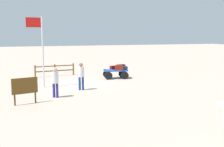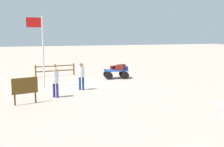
{
  "view_description": "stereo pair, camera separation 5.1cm",
  "coord_description": "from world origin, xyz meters",
  "px_view_note": "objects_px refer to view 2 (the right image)",
  "views": [
    {
      "loc": [
        4.01,
        18.52,
        3.43
      ],
      "look_at": [
        -0.35,
        6.0,
        1.51
      ],
      "focal_mm": 44.11,
      "sensor_mm": 36.0,
      "label": 1
    },
    {
      "loc": [
        3.97,
        18.54,
        3.43
      ],
      "look_at": [
        -0.35,
        6.0,
        1.51
      ],
      "focal_mm": 44.11,
      "sensor_mm": 36.0,
      "label": 2
    }
  ],
  "objects_px": {
    "luggage_cart": "(116,72)",
    "flagpole": "(41,44)",
    "suitcase_olive": "(114,67)",
    "suitcase_dark": "(124,68)",
    "suitcase_tan": "(121,67)",
    "worker_trailing": "(55,80)",
    "signboard": "(25,87)",
    "suitcase_navy": "(119,68)",
    "worker_lead": "(81,74)"
  },
  "relations": [
    {
      "from": "luggage_cart",
      "to": "flagpole",
      "type": "bearing_deg",
      "value": 17.75
    },
    {
      "from": "suitcase_olive",
      "to": "suitcase_dark",
      "type": "xyz_separation_m",
      "value": [
        -0.53,
        0.62,
        0.0
      ]
    },
    {
      "from": "luggage_cart",
      "to": "suitcase_tan",
      "type": "relative_size",
      "value": 3.12
    },
    {
      "from": "worker_trailing",
      "to": "signboard",
      "type": "distance_m",
      "value": 1.86
    },
    {
      "from": "luggage_cart",
      "to": "suitcase_olive",
      "type": "bearing_deg",
      "value": -92.85
    },
    {
      "from": "suitcase_olive",
      "to": "suitcase_dark",
      "type": "distance_m",
      "value": 0.82
    },
    {
      "from": "suitcase_tan",
      "to": "suitcase_navy",
      "type": "xyz_separation_m",
      "value": [
        0.37,
        0.46,
        -0.0
      ]
    },
    {
      "from": "luggage_cart",
      "to": "flagpole",
      "type": "height_order",
      "value": "flagpole"
    },
    {
      "from": "worker_lead",
      "to": "worker_trailing",
      "type": "height_order",
      "value": "worker_lead"
    },
    {
      "from": "flagpole",
      "to": "worker_trailing",
      "type": "bearing_deg",
      "value": 98.17
    },
    {
      "from": "suitcase_navy",
      "to": "signboard",
      "type": "xyz_separation_m",
      "value": [
        7.01,
        5.59,
        -0.02
      ]
    },
    {
      "from": "suitcase_dark",
      "to": "worker_trailing",
      "type": "relative_size",
      "value": 0.39
    },
    {
      "from": "luggage_cart",
      "to": "signboard",
      "type": "relative_size",
      "value": 1.51
    },
    {
      "from": "worker_lead",
      "to": "suitcase_tan",
      "type": "bearing_deg",
      "value": -138.14
    },
    {
      "from": "suitcase_tan",
      "to": "worker_lead",
      "type": "height_order",
      "value": "worker_lead"
    },
    {
      "from": "suitcase_navy",
      "to": "luggage_cart",
      "type": "bearing_deg",
      "value": -65.17
    },
    {
      "from": "worker_trailing",
      "to": "flagpole",
      "type": "xyz_separation_m",
      "value": [
        0.45,
        -3.15,
        1.8
      ]
    },
    {
      "from": "worker_trailing",
      "to": "worker_lead",
      "type": "bearing_deg",
      "value": -139.4
    },
    {
      "from": "suitcase_olive",
      "to": "flagpole",
      "type": "xyz_separation_m",
      "value": [
        5.73,
        2.21,
        1.96
      ]
    },
    {
      "from": "suitcase_olive",
      "to": "suitcase_navy",
      "type": "distance_m",
      "value": 0.73
    },
    {
      "from": "luggage_cart",
      "to": "worker_trailing",
      "type": "xyz_separation_m",
      "value": [
        5.26,
        4.98,
        0.51
      ]
    },
    {
      "from": "luggage_cart",
      "to": "worker_trailing",
      "type": "height_order",
      "value": "worker_trailing"
    },
    {
      "from": "luggage_cart",
      "to": "suitcase_navy",
      "type": "xyz_separation_m",
      "value": [
        -0.15,
        0.33,
        0.41
      ]
    },
    {
      "from": "suitcase_navy",
      "to": "worker_trailing",
      "type": "bearing_deg",
      "value": 40.67
    },
    {
      "from": "worker_lead",
      "to": "signboard",
      "type": "distance_m",
      "value": 4.18
    },
    {
      "from": "luggage_cart",
      "to": "signboard",
      "type": "height_order",
      "value": "signboard"
    },
    {
      "from": "suitcase_navy",
      "to": "flagpole",
      "type": "distance_m",
      "value": 6.35
    },
    {
      "from": "worker_lead",
      "to": "worker_trailing",
      "type": "xyz_separation_m",
      "value": [
        1.78,
        1.52,
        -0.02
      ]
    },
    {
      "from": "suitcase_navy",
      "to": "suitcase_tan",
      "type": "bearing_deg",
      "value": -128.79
    },
    {
      "from": "worker_lead",
      "to": "flagpole",
      "type": "height_order",
      "value": "flagpole"
    },
    {
      "from": "suitcase_navy",
      "to": "worker_lead",
      "type": "bearing_deg",
      "value": 40.71
    },
    {
      "from": "worker_trailing",
      "to": "suitcase_olive",
      "type": "bearing_deg",
      "value": -134.55
    },
    {
      "from": "worker_trailing",
      "to": "flagpole",
      "type": "bearing_deg",
      "value": -81.83
    },
    {
      "from": "worker_lead",
      "to": "luggage_cart",
      "type": "bearing_deg",
      "value": -135.2
    },
    {
      "from": "suitcase_navy",
      "to": "flagpole",
      "type": "relative_size",
      "value": 0.14
    },
    {
      "from": "luggage_cart",
      "to": "worker_lead",
      "type": "height_order",
      "value": "worker_lead"
    },
    {
      "from": "suitcase_navy",
      "to": "flagpole",
      "type": "bearing_deg",
      "value": 14.33
    },
    {
      "from": "luggage_cart",
      "to": "suitcase_tan",
      "type": "xyz_separation_m",
      "value": [
        -0.53,
        -0.13,
        0.41
      ]
    },
    {
      "from": "suitcase_dark",
      "to": "suitcase_tan",
      "type": "bearing_deg",
      "value": -86.35
    },
    {
      "from": "worker_lead",
      "to": "signboard",
      "type": "relative_size",
      "value": 1.28
    },
    {
      "from": "flagpole",
      "to": "luggage_cart",
      "type": "bearing_deg",
      "value": -162.25
    },
    {
      "from": "luggage_cart",
      "to": "signboard",
      "type": "xyz_separation_m",
      "value": [
        6.86,
        5.92,
        0.39
      ]
    },
    {
      "from": "suitcase_dark",
      "to": "worker_lead",
      "type": "distance_m",
      "value": 5.17
    },
    {
      "from": "suitcase_olive",
      "to": "flagpole",
      "type": "bearing_deg",
      "value": 21.08
    },
    {
      "from": "luggage_cart",
      "to": "signboard",
      "type": "distance_m",
      "value": 9.07
    },
    {
      "from": "worker_trailing",
      "to": "signboard",
      "type": "height_order",
      "value": "worker_trailing"
    },
    {
      "from": "signboard",
      "to": "worker_trailing",
      "type": "bearing_deg",
      "value": -149.62
    },
    {
      "from": "suitcase_olive",
      "to": "worker_trailing",
      "type": "relative_size",
      "value": 0.39
    },
    {
      "from": "suitcase_tan",
      "to": "signboard",
      "type": "distance_m",
      "value": 9.55
    },
    {
      "from": "suitcase_olive",
      "to": "luggage_cart",
      "type": "bearing_deg",
      "value": 87.15
    }
  ]
}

